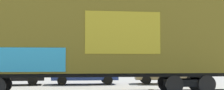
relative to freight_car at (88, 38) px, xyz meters
The scene contains 6 objects.
freight_car is the anchor object (origin of this frame).
flagpole 13.83m from the freight_car, 116.33° to the left, with size 1.57×0.23×7.67m.
hillside 65.41m from the freight_car, 89.56° to the left, with size 145.83×36.00×18.26m.
parked_car_black 8.36m from the freight_car, 131.39° to the left, with size 4.94×2.41×1.55m.
parked_car_blue 6.64m from the freight_car, 91.24° to the left, with size 4.66×2.04×1.81m.
parked_car_tan 8.76m from the freight_car, 47.56° to the left, with size 4.69×2.31×1.82m.
Camera 1 is at (-0.72, -15.56, 1.60)m, focal length 49.11 mm.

